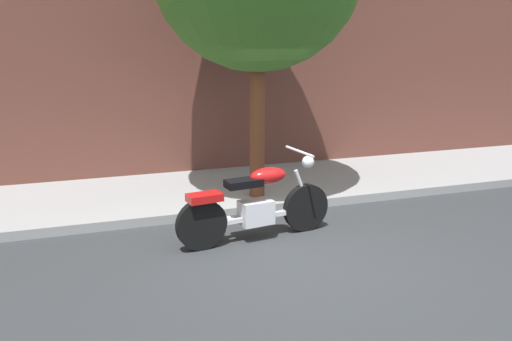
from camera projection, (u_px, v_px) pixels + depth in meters
ground_plane at (297, 254)px, 6.82m from camera, size 60.00×60.00×0.00m
sidewalk at (234, 189)px, 9.41m from camera, size 21.46×2.46×0.14m
motorcycle at (256, 205)px, 7.19m from camera, size 2.22×0.70×1.17m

